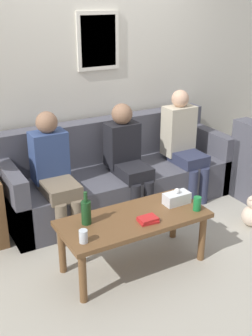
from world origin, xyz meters
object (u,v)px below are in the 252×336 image
(wine_bottle, at_px, (86,212))
(drinking_glass, at_px, (83,236))
(person_middle, at_px, (127,155))
(couch_main, at_px, (117,176))
(coffee_table, at_px, (134,224))
(person_right, at_px, (183,141))
(person_left, at_px, (54,169))

(wine_bottle, relative_size, drinking_glass, 2.76)
(drinking_glass, height_order, person_middle, person_middle)
(couch_main, height_order, person_middle, person_middle)
(person_middle, bearing_deg, coffee_table, -116.30)
(coffee_table, bearing_deg, wine_bottle, 166.06)
(coffee_table, distance_m, person_right, 1.52)
(coffee_table, xyz_separation_m, drinking_glass, (-0.51, -0.14, 0.11))
(wine_bottle, bearing_deg, person_left, 86.86)
(couch_main, xyz_separation_m, wine_bottle, (-0.83, -1.03, 0.27))
(person_left, bearing_deg, person_middle, 0.62)
(coffee_table, distance_m, person_left, 1.01)
(wine_bottle, xyz_separation_m, person_left, (0.05, 0.84, 0.04))
(person_middle, bearing_deg, drinking_glass, -132.01)
(coffee_table, relative_size, person_left, 1.07)
(couch_main, bearing_deg, coffee_table, -111.63)
(coffee_table, xyz_separation_m, person_right, (1.18, 0.94, 0.23))
(coffee_table, xyz_separation_m, person_left, (-0.34, 0.93, 0.21))
(person_left, xyz_separation_m, person_right, (1.52, 0.00, 0.02))
(drinking_glass, height_order, person_left, person_left)
(coffee_table, bearing_deg, person_middle, 63.70)
(couch_main, relative_size, person_middle, 2.20)
(couch_main, xyz_separation_m, person_middle, (0.02, -0.18, 0.31))
(drinking_glass, height_order, person_right, person_right)
(couch_main, relative_size, person_left, 2.16)
(wine_bottle, bearing_deg, coffee_table, -13.94)
(coffee_table, relative_size, drinking_glass, 12.35)
(person_left, height_order, person_right, person_right)
(couch_main, distance_m, wine_bottle, 1.35)
(couch_main, bearing_deg, person_right, -14.26)
(wine_bottle, distance_m, person_middle, 1.20)
(coffee_table, height_order, person_right, person_right)
(drinking_glass, bearing_deg, coffee_table, 15.68)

